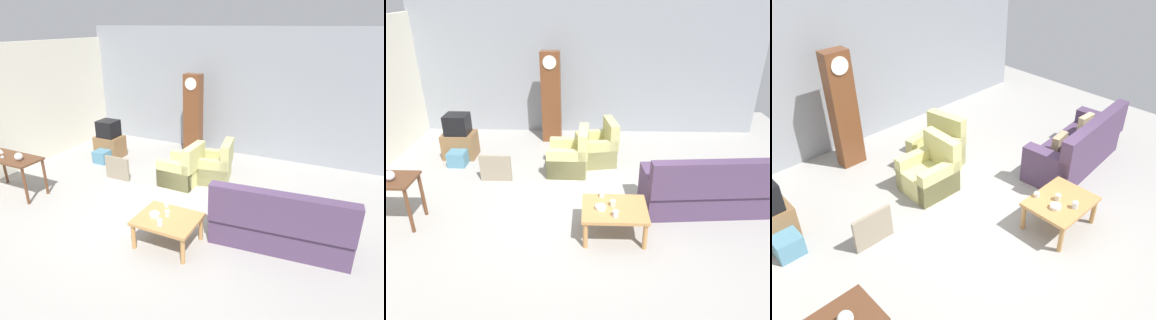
{
  "view_description": "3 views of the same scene",
  "coord_description": "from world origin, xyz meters",
  "views": [
    {
      "loc": [
        2.68,
        -4.63,
        3.25
      ],
      "look_at": [
        0.2,
        0.65,
        0.86
      ],
      "focal_mm": 31.19,
      "sensor_mm": 36.0,
      "label": 1
    },
    {
      "loc": [
        0.07,
        -5.25,
        3.41
      ],
      "look_at": [
        -0.12,
        0.44,
        0.64
      ],
      "focal_mm": 33.65,
      "sensor_mm": 36.0,
      "label": 2
    },
    {
      "loc": [
        -3.7,
        -3.07,
        4.1
      ],
      "look_at": [
        -0.11,
        0.63,
        0.76
      ],
      "focal_mm": 37.49,
      "sensor_mm": 36.0,
      "label": 3
    }
  ],
  "objects": [
    {
      "name": "bowl_white_stacked",
      "position": [
        0.26,
        -0.84,
        0.5
      ],
      "size": [
        0.16,
        0.16,
        0.05
      ],
      "primitive_type": "cylinder",
      "color": "white",
      "rests_on": "coffee_table_wood"
    },
    {
      "name": "armchair_olive_far",
      "position": [
        0.26,
        1.69,
        0.31
      ],
      "size": [
        0.92,
        0.89,
        0.92
      ],
      "color": "tan",
      "rests_on": "ground_plane"
    },
    {
      "name": "cup_cream_tall",
      "position": [
        0.44,
        -0.75,
        0.52
      ],
      "size": [
        0.09,
        0.09,
        0.09
      ],
      "primitive_type": "cylinder",
      "color": "beige",
      "rests_on": "coffee_table_wood"
    },
    {
      "name": "storage_box_blue",
      "position": [
        -2.67,
        1.46,
        0.15
      ],
      "size": [
        0.36,
        0.36,
        0.31
      ],
      "primitive_type": "cube",
      "color": "teal",
      "rests_on": "ground_plane"
    },
    {
      "name": "armchair_olive_near",
      "position": [
        -0.3,
        1.24,
        0.31
      ],
      "size": [
        0.81,
        0.78,
        0.92
      ],
      "color": "#CCC67A",
      "rests_on": "ground_plane"
    },
    {
      "name": "cup_blue_rimmed",
      "position": [
        0.46,
        -1.02,
        0.52
      ],
      "size": [
        0.08,
        0.08,
        0.1
      ],
      "primitive_type": "cylinder",
      "color": "silver",
      "rests_on": "coffee_table_wood"
    },
    {
      "name": "ground_plane",
      "position": [
        0.0,
        0.0,
        0.0
      ],
      "size": [
        10.4,
        10.4,
        0.0
      ],
      "primitive_type": "plane",
      "color": "#999691"
    },
    {
      "name": "couch_floral",
      "position": [
        2.04,
        -0.07,
        0.35
      ],
      "size": [
        2.16,
        1.05,
        1.04
      ],
      "color": "#4C3856",
      "rests_on": "ground_plane"
    },
    {
      "name": "cup_white_porcelain",
      "position": [
        0.28,
        -0.49,
        0.51
      ],
      "size": [
        0.08,
        0.08,
        0.07
      ],
      "primitive_type": "cylinder",
      "color": "white",
      "rests_on": "coffee_table_wood"
    },
    {
      "name": "grandfather_clock",
      "position": [
        -0.82,
        2.89,
        1.06
      ],
      "size": [
        0.44,
        0.3,
        2.11
      ],
      "color": "brown",
      "rests_on": "ground_plane"
    },
    {
      "name": "coffee_table_wood",
      "position": [
        0.46,
        -0.79,
        0.4
      ],
      "size": [
        0.96,
        0.76,
        0.47
      ],
      "color": "#B27F47",
      "rests_on": "ground_plane"
    },
    {
      "name": "framed_picture_leaning",
      "position": [
        -1.71,
        0.8,
        0.26
      ],
      "size": [
        0.6,
        0.05,
        0.53
      ],
      "primitive_type": "cube",
      "color": "gray",
      "rests_on": "ground_plane"
    },
    {
      "name": "garage_door_wall",
      "position": [
        0.0,
        3.6,
        1.6
      ],
      "size": [
        8.4,
        0.16,
        3.2
      ],
      "primitive_type": "cube",
      "color": "gray",
      "rests_on": "ground_plane"
    },
    {
      "name": "glass_dome_cloche",
      "position": [
        -2.88,
        -0.66,
        0.87
      ],
      "size": [
        0.15,
        0.15,
        0.15
      ],
      "primitive_type": "sphere",
      "color": "silver",
      "rests_on": "console_table_dark"
    }
  ]
}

